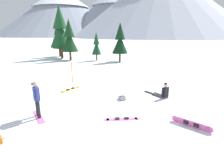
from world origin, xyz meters
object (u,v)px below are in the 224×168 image
Objects in this scene: loose_snowboard_near_right at (191,124)px; trail_marker_pole at (72,73)px; pine_tree_leaning at (69,38)px; pine_tree_tall at (60,30)px; backpack_grey at (122,98)px; loose_snowboard_far_spare at (122,119)px; snowboarder_foreground at (37,99)px; loose_snowboard_near_left at (70,89)px; pine_tree_young at (59,36)px; snowboarder_midground at (163,92)px; pine_tree_slender at (96,45)px; pine_tree_broad at (120,41)px.

loose_snowboard_near_right is 0.86× the size of trail_marker_pole.
pine_tree_tall is at bearing 138.04° from pine_tree_leaning.
backpack_grey is 0.07× the size of pine_tree_tall.
snowboarder_foreground is at bearing -176.76° from loose_snowboard_far_spare.
snowboarder_foreground is 0.30× the size of pine_tree_leaning.
loose_snowboard_near_left is 3.15× the size of backpack_grey.
pine_tree_leaning is (2.08, -1.87, -1.17)m from pine_tree_tall.
pine_tree_young is (-15.45, 23.29, 3.36)m from loose_snowboard_near_right.
pine_tree_leaning is (-11.36, 15.35, 2.91)m from snowboarder_midground.
pine_tree_tall reaches higher than loose_snowboard_near_left.
backpack_grey is at bearing 136.76° from loose_snowboard_near_right.
pine_tree_young is at bearing 127.02° from snowboarder_midground.
trail_marker_pole is at bearing -70.00° from pine_tree_leaning.
loose_snowboard_far_spare is 21.00m from pine_tree_leaning.
loose_snowboard_near_left is at bearing -85.76° from pine_tree_slender.
backpack_grey is 0.08× the size of pine_tree_young.
pine_tree_broad is at bearing 95.03° from backpack_grey.
snowboarder_foreground is at bearing -74.99° from pine_tree_leaning.
loose_snowboard_near_right reaches higher than backpack_grey.
loose_snowboard_near_right is 0.23× the size of pine_tree_young.
loose_snowboard_near_right is 20.91m from pine_tree_slender.
loose_snowboard_near_left is at bearing -70.68° from pine_tree_leaning.
snowboarder_foreground is at bearing -71.02° from pine_tree_tall.
loose_snowboard_near_right is (6.95, -0.12, -0.79)m from snowboarder_foreground.
trail_marker_pole reaches higher than loose_snowboard_near_left.
loose_snowboard_far_spare is at bearing -61.58° from pine_tree_tall.
pine_tree_broad reaches higher than trail_marker_pole.
pine_tree_young reaches higher than snowboarder_midground.
loose_snowboard_far_spare is 0.21× the size of pine_tree_tall.
loose_snowboard_near_left is at bearing -65.60° from pine_tree_young.
pine_tree_broad is at bearing 82.47° from snowboarder_foreground.
pine_tree_broad is at bearing 103.73° from loose_snowboard_near_right.
backpack_grey is at bearing 93.77° from loose_snowboard_far_spare.
snowboarder_foreground reaches higher than backpack_grey.
loose_snowboard_near_left is at bearing 89.93° from snowboarder_foreground.
loose_snowboard_far_spare is 1.17× the size of loose_snowboard_near_right.
pine_tree_tall is (-7.14, 20.77, 3.49)m from snowboarder_foreground.
loose_snowboard_far_spare is at bearing -124.92° from snowboarder_midground.
backpack_grey is 17.07m from pine_tree_slender.
trail_marker_pole is 12.67m from pine_tree_broad.
pine_tree_leaning is at bearing -177.65° from pine_tree_slender.
pine_tree_slender reaches higher than loose_snowboard_far_spare.
snowboarder_midground is 0.91× the size of loose_snowboard_far_spare.
snowboarder_foreground is 4.81m from backpack_grey.
loose_snowboard_near_right is 28.15m from pine_tree_young.
pine_tree_slender reaches higher than loose_snowboard_near_right.
snowboarder_foreground is at bearing -90.07° from loose_snowboard_near_left.
pine_tree_broad reaches higher than snowboarder_foreground.
snowboarder_foreground is 0.33× the size of pine_tree_broad.
trail_marker_pole is 13.70m from pine_tree_leaning.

